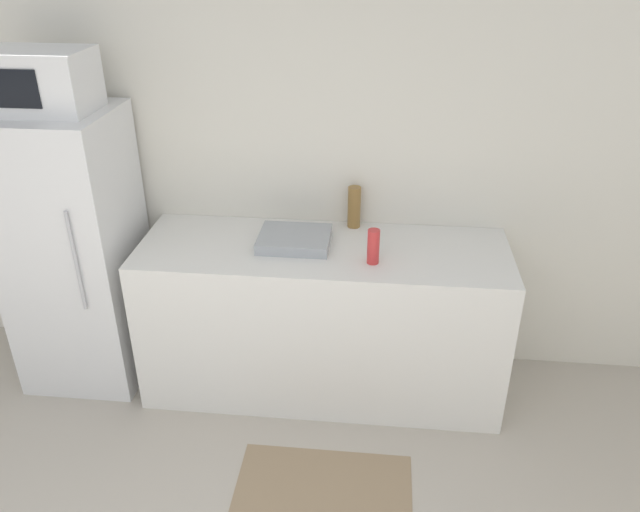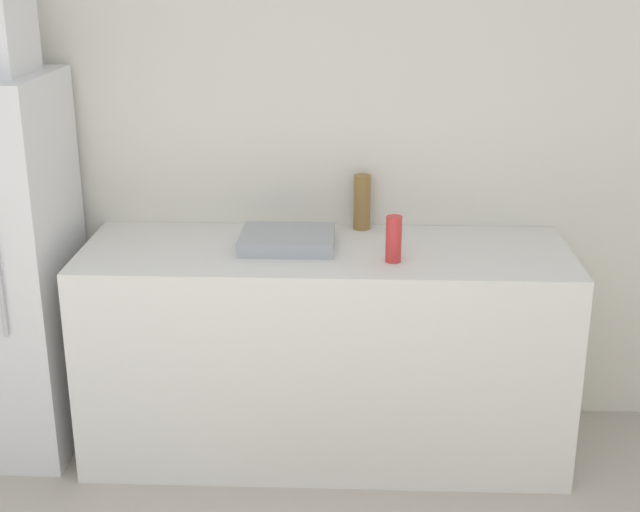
# 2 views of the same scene
# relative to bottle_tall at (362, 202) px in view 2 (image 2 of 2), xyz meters

# --- Properties ---
(wall_back) EXTENTS (8.00, 0.06, 2.60)m
(wall_back) POSITION_rel_bottle_tall_xyz_m (-0.48, 0.09, 0.25)
(wall_back) COLOR silver
(wall_back) RESTS_ON ground_plane
(counter) EXTENTS (2.04, 0.70, 0.93)m
(counter) POSITION_rel_bottle_tall_xyz_m (-0.15, -0.29, -0.59)
(counter) COLOR silver
(counter) RESTS_ON ground_plane
(sink_basin) EXTENTS (0.39, 0.33, 0.06)m
(sink_basin) POSITION_rel_bottle_tall_xyz_m (-0.31, -0.26, -0.09)
(sink_basin) COLOR #9EA3A8
(sink_basin) RESTS_ON counter
(bottle_tall) EXTENTS (0.07, 0.07, 0.25)m
(bottle_tall) POSITION_rel_bottle_tall_xyz_m (0.00, 0.00, 0.00)
(bottle_tall) COLOR olive
(bottle_tall) RESTS_ON counter
(bottle_short) EXTENTS (0.06, 0.06, 0.19)m
(bottle_short) POSITION_rel_bottle_tall_xyz_m (0.12, -0.43, -0.03)
(bottle_short) COLOR red
(bottle_short) RESTS_ON counter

